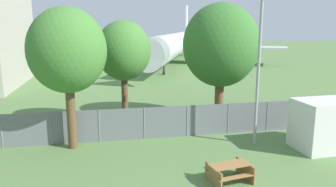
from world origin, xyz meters
name	(u,v)px	position (x,y,z in m)	size (l,w,h in m)	color
perimeter_fence	(187,121)	(0.00, 9.64, 0.94)	(56.07, 0.07, 1.87)	slate
airplane	(176,44)	(7.44, 46.15, 3.38)	(35.81, 43.09, 10.69)	silver
portable_cabin	(328,125)	(6.81, 6.31, 1.31)	(3.47, 2.36, 2.63)	silver
picnic_bench_near_cabin	(230,171)	(0.33, 3.71, 0.47)	(1.94, 1.66, 0.76)	olive
tree_near_hangar	(221,46)	(3.00, 12.54, 5.14)	(5.07, 5.07, 7.96)	brown
tree_left_of_cabin	(67,51)	(-6.48, 8.99, 5.18)	(3.98, 3.98, 7.41)	brown
tree_behind_benches	(124,51)	(-3.43, 12.69, 4.85)	(3.46, 3.46, 6.79)	brown
light_mast	(259,54)	(3.34, 7.63, 4.99)	(0.44, 0.44, 8.23)	#99999E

